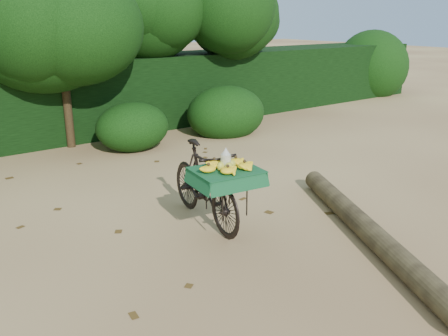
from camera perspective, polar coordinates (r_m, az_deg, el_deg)
ground at (r=6.22m, az=-5.51°, el=-8.62°), size 80.00×80.00×0.00m
vendor_bicycle at (r=6.48m, az=-2.27°, el=-1.88°), size 0.90×1.94×1.14m
fallen_log at (r=6.39m, az=16.89°, el=-7.16°), size 2.08×3.70×0.29m
hedge_backdrop at (r=11.61m, az=-22.22°, el=7.30°), size 26.00×1.80×1.80m
tree_row at (r=10.55m, az=-25.21°, el=12.06°), size 14.50×2.00×4.00m
bush_clumps at (r=9.96m, az=-16.10°, el=3.71°), size 8.80×1.70×0.90m
leaf_litter at (r=6.73m, az=-8.41°, el=-6.55°), size 7.00×7.30×0.01m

